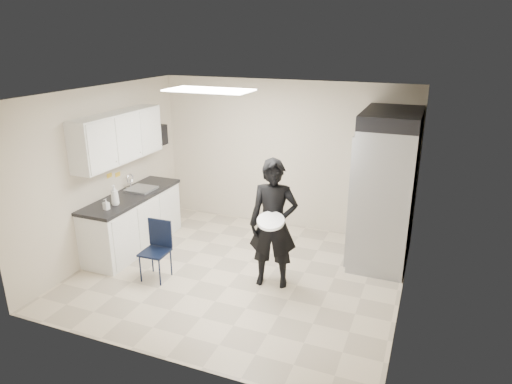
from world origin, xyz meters
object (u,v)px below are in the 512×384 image
at_px(commercial_fridge, 385,195).
at_px(lower_counter, 133,222).
at_px(folding_chair, 155,252).
at_px(man_tuxedo, 273,224).

bearing_deg(commercial_fridge, lower_counter, -164.12).
bearing_deg(lower_counter, folding_chair, -39.73).
bearing_deg(lower_counter, commercial_fridge, 15.88).
bearing_deg(folding_chair, man_tuxedo, 15.22).
height_order(commercial_fridge, man_tuxedo, commercial_fridge).
bearing_deg(man_tuxedo, lower_counter, 162.61).
xyz_separation_m(lower_counter, man_tuxedo, (2.49, -0.26, 0.47)).
relative_size(lower_counter, folding_chair, 2.31).
xyz_separation_m(lower_counter, commercial_fridge, (3.78, 1.07, 0.62)).
height_order(lower_counter, man_tuxedo, man_tuxedo).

